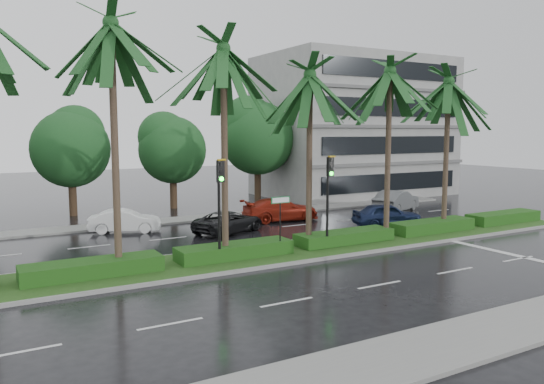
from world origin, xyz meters
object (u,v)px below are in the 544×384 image
street_sign (280,211)px  car_white (125,221)px  signal_median_left (220,196)px  car_grey (396,201)px  car_blue (387,215)px  car_red (281,210)px  car_darkgrey (229,222)px

street_sign → car_white: size_ratio=0.67×
signal_median_left → car_grey: 18.86m
car_blue → car_grey: (4.50, 4.07, 0.07)m
car_red → car_grey: (9.00, -0.73, 0.05)m
street_sign → car_darkgrey: (0.50, 6.48, -1.51)m
signal_median_left → street_sign: (3.00, 0.18, -0.87)m
signal_median_left → car_darkgrey: (3.50, 6.66, -2.39)m
car_white → signal_median_left: bearing=-151.1°
street_sign → car_darkgrey: bearing=85.6°
signal_median_left → car_red: (8.00, 8.58, -2.29)m
street_sign → car_red: bearing=59.2°
street_sign → car_red: 9.87m
car_darkgrey → car_red: car_red is taller
car_darkgrey → car_blue: 9.45m
car_white → car_grey: car_grey is taller
car_white → car_red: (9.50, -1.03, 0.07)m
car_red → car_blue: 6.58m
car_red → car_white: bearing=89.8°
car_blue → signal_median_left: bearing=124.8°
car_grey → car_blue: bearing=108.4°
car_white → car_grey: 18.58m
signal_median_left → street_sign: bearing=3.5°
car_red → car_blue: (4.50, -4.81, -0.02)m
signal_median_left → car_white: bearing=98.9°
signal_median_left → car_red: bearing=47.0°
car_blue → car_grey: bearing=-29.8°
street_sign → car_white: bearing=115.5°
signal_median_left → car_darkgrey: size_ratio=0.99×
car_white → car_red: 9.56m
car_white → car_darkgrey: 5.80m
signal_median_left → car_grey: signal_median_left is taller
car_white → car_red: bearing=-76.2°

